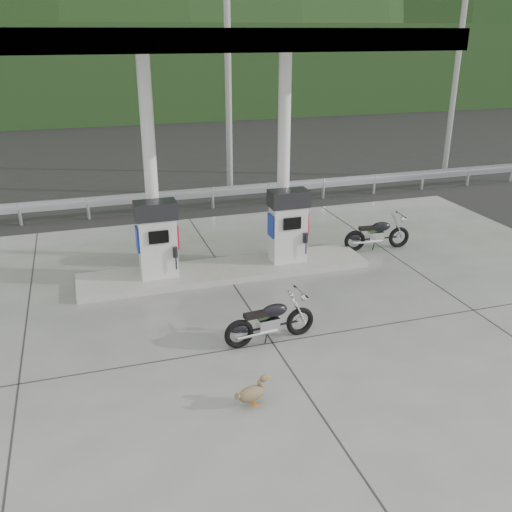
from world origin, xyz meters
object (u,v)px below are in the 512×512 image
object	(u,v)px
gas_pump_right	(288,226)
duck	(251,394)
gas_pump_left	(157,239)
motorcycle_left	(270,321)
motorcycle_right	(377,235)

from	to	relation	value
gas_pump_right	duck	xyz separation A→B (m)	(-2.55, -5.22, -0.84)
gas_pump_left	gas_pump_right	distance (m)	3.20
gas_pump_left	motorcycle_left	size ratio (longest dim) A/B	1.05
gas_pump_left	gas_pump_right	xyz separation A→B (m)	(3.20, 0.00, 0.00)
motorcycle_left	duck	size ratio (longest dim) A/B	3.00
gas_pump_left	motorcycle_right	world-z (taller)	gas_pump_left
gas_pump_right	duck	world-z (taller)	gas_pump_right
motorcycle_left	motorcycle_right	size ratio (longest dim) A/B	0.99
motorcycle_left	duck	xyz separation A→B (m)	(-0.93, -1.83, -0.20)
gas_pump_right	motorcycle_left	size ratio (longest dim) A/B	1.05
gas_pump_left	duck	xyz separation A→B (m)	(0.65, -5.22, -0.84)
motorcycle_right	duck	bearing A→B (deg)	-128.39
gas_pump_left	gas_pump_right	size ratio (longest dim) A/B	1.00
gas_pump_left	motorcycle_right	xyz separation A→B (m)	(5.91, 0.38, -0.64)
motorcycle_left	motorcycle_right	bearing A→B (deg)	35.63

